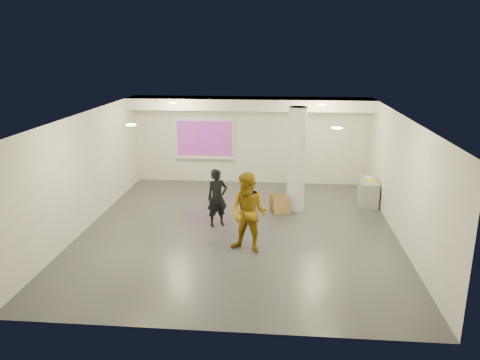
# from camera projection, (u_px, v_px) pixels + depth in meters

# --- Properties ---
(floor) EXTENTS (8.00, 9.00, 0.01)m
(floor) POSITION_uv_depth(u_px,v_px,m) (239.00, 230.00, 12.18)
(floor) COLOR #33363A
(floor) RESTS_ON ground
(ceiling) EXTENTS (8.00, 9.00, 0.01)m
(ceiling) POSITION_uv_depth(u_px,v_px,m) (239.00, 115.00, 11.35)
(ceiling) COLOR silver
(ceiling) RESTS_ON floor
(wall_back) EXTENTS (8.00, 0.01, 3.00)m
(wall_back) POSITION_uv_depth(u_px,v_px,m) (251.00, 140.00, 16.08)
(wall_back) COLOR silver
(wall_back) RESTS_ON floor
(wall_front) EXTENTS (8.00, 0.01, 3.00)m
(wall_front) POSITION_uv_depth(u_px,v_px,m) (213.00, 249.00, 7.46)
(wall_front) COLOR silver
(wall_front) RESTS_ON floor
(wall_left) EXTENTS (0.01, 9.00, 3.00)m
(wall_left) POSITION_uv_depth(u_px,v_px,m) (85.00, 171.00, 12.11)
(wall_left) COLOR silver
(wall_left) RESTS_ON floor
(wall_right) EXTENTS (0.01, 9.00, 3.00)m
(wall_right) POSITION_uv_depth(u_px,v_px,m) (401.00, 179.00, 11.43)
(wall_right) COLOR silver
(wall_right) RESTS_ON floor
(soffit_band) EXTENTS (8.00, 1.10, 0.36)m
(soffit_band) POSITION_uv_depth(u_px,v_px,m) (250.00, 104.00, 15.18)
(soffit_band) COLOR silver
(soffit_band) RESTS_ON ceiling
(downlight_nw) EXTENTS (0.22, 0.22, 0.02)m
(downlight_nw) POSITION_uv_depth(u_px,v_px,m) (173.00, 103.00, 13.94)
(downlight_nw) COLOR #F9E38E
(downlight_nw) RESTS_ON ceiling
(downlight_ne) EXTENTS (0.22, 0.22, 0.02)m
(downlight_ne) POSITION_uv_depth(u_px,v_px,m) (322.00, 105.00, 13.56)
(downlight_ne) COLOR #F9E38E
(downlight_ne) RESTS_ON ceiling
(downlight_sw) EXTENTS (0.22, 0.22, 0.02)m
(downlight_sw) POSITION_uv_depth(u_px,v_px,m) (131.00, 125.00, 10.11)
(downlight_sw) COLOR #F9E38E
(downlight_sw) RESTS_ON ceiling
(downlight_se) EXTENTS (0.22, 0.22, 0.02)m
(downlight_se) POSITION_uv_depth(u_px,v_px,m) (337.00, 128.00, 9.74)
(downlight_se) COLOR #F9E38E
(downlight_se) RESTS_ON ceiling
(column) EXTENTS (0.52, 0.52, 3.00)m
(column) POSITION_uv_depth(u_px,v_px,m) (297.00, 159.00, 13.36)
(column) COLOR silver
(column) RESTS_ON floor
(projection_screen) EXTENTS (2.10, 0.13, 1.42)m
(projection_screen) POSITION_uv_depth(u_px,v_px,m) (204.00, 139.00, 16.16)
(projection_screen) COLOR silver
(projection_screen) RESTS_ON wall_back
(credenza) EXTENTS (0.59, 1.27, 0.72)m
(credenza) POSITION_uv_depth(u_px,v_px,m) (368.00, 191.00, 14.25)
(credenza) COLOR gray
(credenza) RESTS_ON floor
(papers_stack) EXTENTS (0.32, 0.37, 0.02)m
(papers_stack) POSITION_uv_depth(u_px,v_px,m) (369.00, 178.00, 14.32)
(papers_stack) COLOR white
(papers_stack) RESTS_ON credenza
(postit_pad) EXTENTS (0.29, 0.34, 0.03)m
(postit_pad) POSITION_uv_depth(u_px,v_px,m) (372.00, 181.00, 14.00)
(postit_pad) COLOR yellow
(postit_pad) RESTS_ON credenza
(cardboard_back) EXTENTS (0.48, 0.16, 0.51)m
(cardboard_back) POSITION_uv_depth(u_px,v_px,m) (278.00, 202.00, 13.56)
(cardboard_back) COLOR olive
(cardboard_back) RESTS_ON floor
(cardboard_front) EXTENTS (0.49, 0.23, 0.52)m
(cardboard_front) POSITION_uv_depth(u_px,v_px,m) (282.00, 206.00, 13.27)
(cardboard_front) COLOR olive
(cardboard_front) RESTS_ON floor
(woman) EXTENTS (0.67, 0.59, 1.55)m
(woman) POSITION_uv_depth(u_px,v_px,m) (217.00, 198.00, 12.31)
(woman) COLOR black
(woman) RESTS_ON floor
(man) EXTENTS (1.10, 0.98, 1.88)m
(man) POSITION_uv_depth(u_px,v_px,m) (249.00, 213.00, 10.70)
(man) COLOR #9B7014
(man) RESTS_ON floor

